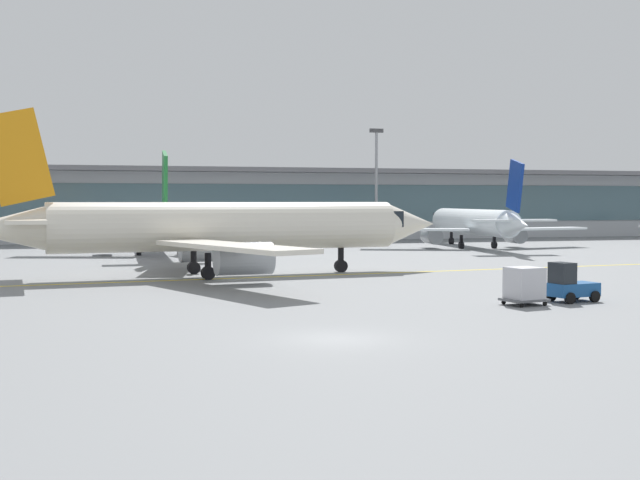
% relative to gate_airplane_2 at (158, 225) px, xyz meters
% --- Properties ---
extents(ground_plane, '(400.00, 400.00, 0.00)m').
position_rel_gate_airplane_2_xyz_m(ground_plane, '(2.99, -52.49, -2.90)').
color(ground_plane, gray).
extents(taxiway_centreline_stripe, '(109.54, 10.76, 0.01)m').
position_rel_gate_airplane_2_xyz_m(taxiway_centreline_stripe, '(3.08, -27.06, -2.90)').
color(taxiway_centreline_stripe, yellow).
rests_on(taxiway_centreline_stripe, ground_plane).
extents(terminal_concourse, '(225.70, 11.00, 9.60)m').
position_rel_gate_airplane_2_xyz_m(terminal_concourse, '(2.99, 26.65, 2.02)').
color(terminal_concourse, '#B2B7BC').
rests_on(terminal_concourse, ground_plane).
extents(gate_airplane_2, '(27.16, 29.16, 9.67)m').
position_rel_gate_airplane_2_xyz_m(gate_airplane_2, '(0.00, 0.00, 0.00)').
color(gate_airplane_2, white).
rests_on(gate_airplane_2, ground_plane).
extents(gate_airplane_3, '(26.52, 28.64, 9.48)m').
position_rel_gate_airplane_2_xyz_m(gate_airplane_3, '(35.14, 1.73, -0.06)').
color(gate_airplane_3, white).
rests_on(gate_airplane_3, ground_plane).
extents(taxiing_regional_jet, '(34.34, 31.79, 11.37)m').
position_rel_gate_airplane_2_xyz_m(taxiing_regional_jet, '(2.64, -25.10, 0.51)').
color(taxiing_regional_jet, silver).
rests_on(taxiing_regional_jet, ground_plane).
extents(baggage_tug, '(2.82, 2.02, 2.10)m').
position_rel_gate_airplane_2_xyz_m(baggage_tug, '(18.13, -44.65, -2.01)').
color(baggage_tug, '#194C8C').
rests_on(baggage_tug, ground_plane).
extents(cargo_dolly_lead, '(2.36, 1.97, 1.94)m').
position_rel_gate_airplane_2_xyz_m(cargo_dolly_lead, '(15.14, -45.22, -1.85)').
color(cargo_dolly_lead, '#595B60').
rests_on(cargo_dolly_lead, ground_plane).
extents(apron_light_mast_2, '(1.80, 0.36, 14.54)m').
position_rel_gate_airplane_2_xyz_m(apron_light_mast_2, '(28.87, 17.13, 5.06)').
color(apron_light_mast_2, gray).
rests_on(apron_light_mast_2, ground_plane).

